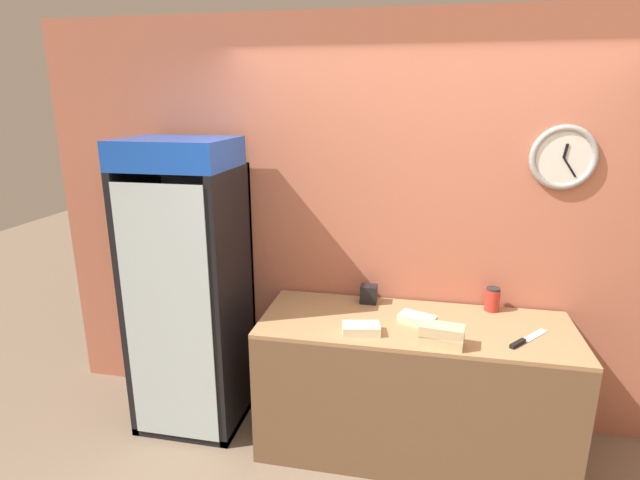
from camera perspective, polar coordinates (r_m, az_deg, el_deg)
name	(u,v)px	position (r m, az deg, el deg)	size (l,w,h in m)	color
wall_back	(421,229)	(3.33, 11.51, 1.22)	(5.20, 0.10, 2.70)	#B7664C
prep_counter	(412,386)	(3.32, 10.43, -16.10)	(1.88, 0.71, 0.87)	brown
beverage_cooler	(192,273)	(3.45, -14.46, -3.67)	(0.68, 0.64, 1.95)	black
sandwich_stack_bottom	(441,340)	(2.87, 13.69, -11.06)	(0.25, 0.15, 0.06)	tan
sandwich_stack_middle	(442,330)	(2.85, 13.77, -10.00)	(0.25, 0.15, 0.06)	tan
sandwich_flat_left	(361,329)	(2.93, 4.72, -10.08)	(0.23, 0.16, 0.05)	beige
sandwich_flat_right	(417,319)	(3.10, 11.06, -8.87)	(0.24, 0.19, 0.05)	beige
chefs_knife	(524,341)	(3.05, 22.27, -10.59)	(0.26, 0.30, 0.02)	silver
condiment_jar	(492,299)	(3.38, 19.10, -6.42)	(0.09, 0.09, 0.15)	#B72D23
napkin_dispenser	(369,294)	(3.34, 5.59, -6.17)	(0.11, 0.09, 0.12)	black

